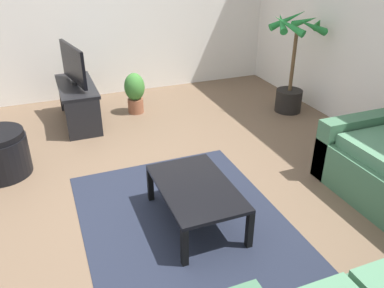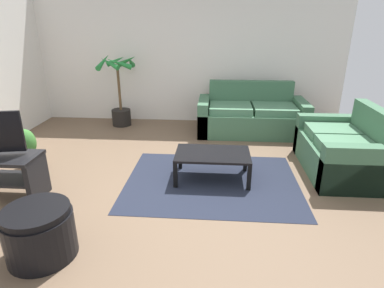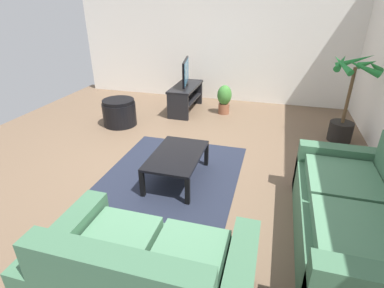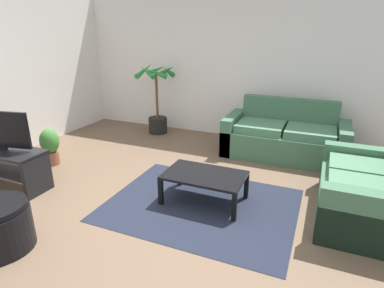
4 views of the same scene
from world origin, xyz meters
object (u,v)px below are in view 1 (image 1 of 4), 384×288
Objects in this scene: tv at (73,64)px; coffee_table at (196,190)px; potted_plant_small at (135,91)px; potted_palm at (292,71)px; tv_stand at (78,98)px.

tv is 0.86× the size of coffee_table.
potted_plant_small is at bearing 94.21° from tv.
coffee_table is 0.69× the size of potted_palm.
potted_plant_small is (-0.06, 0.78, -0.03)m from tv_stand.
potted_palm is (-1.82, 2.17, 0.27)m from coffee_table.
coffee_table is 1.66× the size of potted_plant_small.
potted_palm is at bearing 130.11° from coffee_table.
coffee_table is at bearing -2.81° from potted_plant_small.
coffee_table is 2.84m from potted_palm.
coffee_table is (2.52, 0.65, -0.48)m from tv.
tv reaches higher than potted_plant_small.
potted_plant_small reaches higher than tv_stand.
potted_plant_small is at bearing 94.23° from tv_stand.
tv is 0.60× the size of potted_palm.
tv_stand reaches higher than coffee_table.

